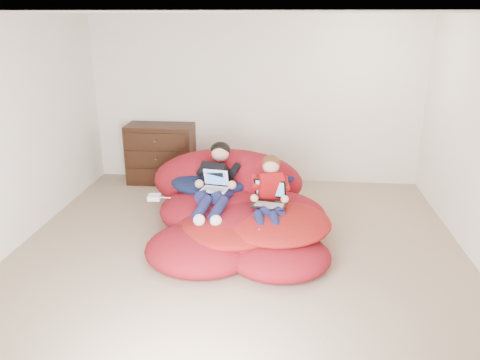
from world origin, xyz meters
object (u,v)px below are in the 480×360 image
Objects in this scene: dresser at (161,154)px; older_boy at (217,178)px; beanbag_pile at (238,212)px; younger_boy at (270,192)px; laptop_white at (215,184)px; laptop_black at (270,198)px.

older_boy is at bearing -55.30° from dresser.
older_boy reaches higher than dresser.
beanbag_pile is at bearing -50.76° from dresser.
laptop_white is (-0.64, 0.18, 0.01)m from younger_boy.
laptop_black is at bearing -17.64° from laptop_white.
younger_boy reaches higher than dresser.
younger_boy is at bearing -30.53° from beanbag_pile.
laptop_white is (-0.27, -0.05, 0.36)m from beanbag_pile.
laptop_black is (0.38, -0.25, 0.30)m from beanbag_pile.
laptop_white is at bearing 162.36° from laptop_black.
beanbag_pile is 1.96× the size of older_boy.
younger_boy reaches higher than laptop_black.
dresser is 2.62m from laptop_black.
laptop_white is (1.12, -1.74, 0.17)m from dresser.
beanbag_pile is at bearing -16.92° from older_boy.
younger_boy is at bearing 90.00° from laptop_black.
younger_boy is (0.64, -0.30, -0.04)m from older_boy.
older_boy is at bearing 152.74° from laptop_black.
older_boy is (1.12, -1.61, 0.20)m from dresser.
dresser is 2.07m from laptop_white.
laptop_black is at bearing -90.00° from younger_boy.
older_boy is at bearing 90.00° from laptop_white.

